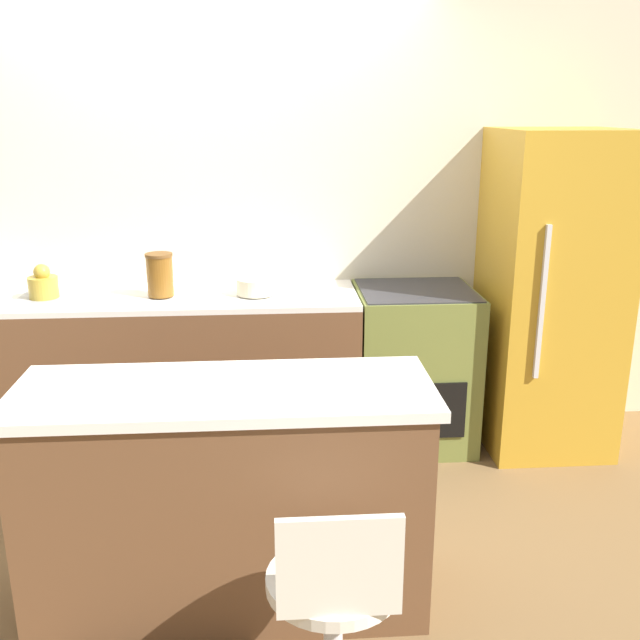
# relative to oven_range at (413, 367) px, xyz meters

# --- Properties ---
(ground_plane) EXTENTS (14.00, 14.00, 0.00)m
(ground_plane) POSITION_rel_oven_range_xyz_m (-1.16, -0.32, -0.45)
(ground_plane) COLOR brown
(wall_back) EXTENTS (8.00, 0.06, 2.60)m
(wall_back) POSITION_rel_oven_range_xyz_m (-1.16, 0.33, 0.85)
(wall_back) COLOR beige
(wall_back) RESTS_ON ground_plane
(back_counter) EXTENTS (2.34, 0.59, 0.91)m
(back_counter) POSITION_rel_oven_range_xyz_m (-1.51, 0.00, -0.00)
(back_counter) COLOR brown
(back_counter) RESTS_ON ground_plane
(kitchen_island) EXTENTS (1.54, 0.56, 0.90)m
(kitchen_island) POSITION_rel_oven_range_xyz_m (-0.98, -1.34, -0.00)
(kitchen_island) COLOR brown
(kitchen_island) RESTS_ON ground_plane
(oven_range) EXTENTS (0.65, 0.61, 0.91)m
(oven_range) POSITION_rel_oven_range_xyz_m (0.00, 0.00, 0.00)
(oven_range) COLOR olive
(oven_range) RESTS_ON ground_plane
(refrigerator) EXTENTS (0.66, 0.71, 1.77)m
(refrigerator) POSITION_rel_oven_range_xyz_m (0.74, -0.04, 0.43)
(refrigerator) COLOR gold
(refrigerator) RESTS_ON ground_plane
(stool_chair) EXTENTS (0.41, 0.41, 0.83)m
(stool_chair) POSITION_rel_oven_range_xyz_m (-0.64, -1.97, -0.06)
(stool_chair) COLOR #B7B7BC
(stool_chair) RESTS_ON ground_plane
(kettle) EXTENTS (0.15, 0.15, 0.18)m
(kettle) POSITION_rel_oven_range_xyz_m (-2.00, -0.03, 0.53)
(kettle) COLOR #B29333
(kettle) RESTS_ON back_counter
(mixing_bowl) EXTENTS (0.20, 0.20, 0.09)m
(mixing_bowl) POSITION_rel_oven_range_xyz_m (-0.89, -0.03, 0.50)
(mixing_bowl) COLOR beige
(mixing_bowl) RESTS_ON back_counter
(canister_jar) EXTENTS (0.14, 0.14, 0.23)m
(canister_jar) POSITION_rel_oven_range_xyz_m (-1.39, -0.03, 0.57)
(canister_jar) COLOR brown
(canister_jar) RESTS_ON back_counter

